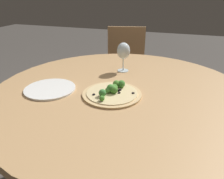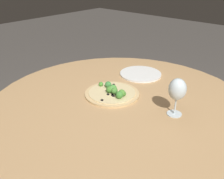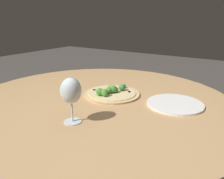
{
  "view_description": "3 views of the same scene",
  "coord_description": "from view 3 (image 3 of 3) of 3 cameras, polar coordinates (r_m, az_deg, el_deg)",
  "views": [
    {
      "loc": [
        1.01,
        0.29,
        1.26
      ],
      "look_at": [
        0.09,
        -0.03,
        0.81
      ],
      "focal_mm": 35.0,
      "sensor_mm": 36.0,
      "label": 1
    },
    {
      "loc": [
        -0.71,
        0.88,
        1.41
      ],
      "look_at": [
        0.09,
        -0.03,
        0.81
      ],
      "focal_mm": 40.0,
      "sensor_mm": 36.0,
      "label": 2
    },
    {
      "loc": [
        -0.84,
        -0.63,
        1.18
      ],
      "look_at": [
        0.09,
        -0.03,
        0.81
      ],
      "focal_mm": 35.0,
      "sensor_mm": 36.0,
      "label": 3
    }
  ],
  "objects": [
    {
      "name": "plate_near",
      "position": [
        1.08,
        16.11,
        -3.62
      ],
      "size": [
        0.26,
        0.26,
        0.01
      ],
      "color": "white",
      "rests_on": "dining_table"
    },
    {
      "name": "pizza",
      "position": [
        1.17,
        -0.1,
        -0.8
      ],
      "size": [
        0.3,
        0.3,
        0.06
      ],
      "color": "tan",
      "rests_on": "dining_table"
    },
    {
      "name": "dining_table",
      "position": [
        1.14,
        -3.51,
        -5.04
      ],
      "size": [
        1.37,
        1.37,
        0.78
      ],
      "color": "tan",
      "rests_on": "ground_plane"
    },
    {
      "name": "wine_glass",
      "position": [
        0.85,
        -10.69,
        -0.55
      ],
      "size": [
        0.08,
        0.08,
        0.18
      ],
      "color": "silver",
      "rests_on": "dining_table"
    }
  ]
}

